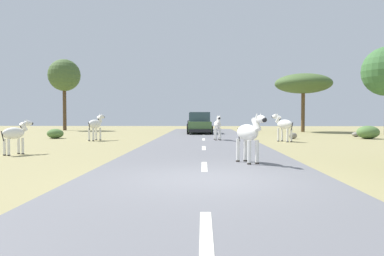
{
  "coord_description": "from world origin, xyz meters",
  "views": [
    {
      "loc": [
        -0.16,
        -8.51,
        1.5
      ],
      "look_at": [
        -0.62,
        6.93,
        0.99
      ],
      "focal_mm": 34.62,
      "sensor_mm": 36.0,
      "label": 1
    }
  ],
  "objects_px": {
    "zebra_3": "(15,134)",
    "bush_0": "(55,134)",
    "tree_4": "(64,76)",
    "zebra_0": "(249,133)",
    "rock_1": "(293,136)",
    "rock_0": "(356,134)",
    "zebra_4": "(218,125)",
    "bush_1": "(368,132)",
    "zebra_1": "(96,124)",
    "car_1": "(198,122)",
    "tree_3": "(303,84)",
    "zebra_2": "(284,125)",
    "car_0": "(200,124)"
  },
  "relations": [
    {
      "from": "zebra_4",
      "to": "tree_4",
      "type": "xyz_separation_m",
      "value": [
        -15.07,
        15.44,
        4.65
      ]
    },
    {
      "from": "zebra_3",
      "to": "bush_0",
      "type": "relative_size",
      "value": 1.28
    },
    {
      "from": "car_0",
      "to": "car_1",
      "type": "xyz_separation_m",
      "value": [
        -0.23,
        7.08,
        0.0
      ]
    },
    {
      "from": "zebra_2",
      "to": "zebra_4",
      "type": "height_order",
      "value": "zebra_2"
    },
    {
      "from": "rock_0",
      "to": "zebra_0",
      "type": "bearing_deg",
      "value": -121.77
    },
    {
      "from": "zebra_3",
      "to": "bush_0",
      "type": "xyz_separation_m",
      "value": [
        -2.55,
        10.13,
        -0.49
      ]
    },
    {
      "from": "zebra_0",
      "to": "car_1",
      "type": "bearing_deg",
      "value": -109.5
    },
    {
      "from": "zebra_4",
      "to": "tree_3",
      "type": "distance_m",
      "value": 15.4
    },
    {
      "from": "car_1",
      "to": "bush_1",
      "type": "xyz_separation_m",
      "value": [
        11.23,
        -13.02,
        -0.42
      ]
    },
    {
      "from": "car_1",
      "to": "bush_0",
      "type": "xyz_separation_m",
      "value": [
        -9.25,
        -13.24,
        -0.53
      ]
    },
    {
      "from": "zebra_2",
      "to": "rock_0",
      "type": "distance_m",
      "value": 8.16
    },
    {
      "from": "zebra_1",
      "to": "car_1",
      "type": "height_order",
      "value": "car_1"
    },
    {
      "from": "zebra_0",
      "to": "car_0",
      "type": "xyz_separation_m",
      "value": [
        -1.67,
        18.94,
        -0.12
      ]
    },
    {
      "from": "zebra_1",
      "to": "zebra_4",
      "type": "xyz_separation_m",
      "value": [
        7.33,
        0.06,
        -0.04
      ]
    },
    {
      "from": "zebra_0",
      "to": "zebra_4",
      "type": "height_order",
      "value": "zebra_0"
    },
    {
      "from": "zebra_0",
      "to": "zebra_4",
      "type": "distance_m",
      "value": 10.79
    },
    {
      "from": "rock_0",
      "to": "bush_0",
      "type": "bearing_deg",
      "value": -172.94
    },
    {
      "from": "tree_3",
      "to": "bush_0",
      "type": "bearing_deg",
      "value": -151.25
    },
    {
      "from": "zebra_0",
      "to": "car_0",
      "type": "height_order",
      "value": "car_0"
    },
    {
      "from": "tree_3",
      "to": "bush_1",
      "type": "xyz_separation_m",
      "value": [
        1.47,
        -10.21,
        -4.02
      ]
    },
    {
      "from": "bush_0",
      "to": "rock_1",
      "type": "bearing_deg",
      "value": -0.06
    },
    {
      "from": "zebra_1",
      "to": "tree_3",
      "type": "xyz_separation_m",
      "value": [
        15.71,
        12.5,
        3.47
      ]
    },
    {
      "from": "zebra_1",
      "to": "tree_3",
      "type": "bearing_deg",
      "value": 55.03
    },
    {
      "from": "bush_0",
      "to": "rock_1",
      "type": "xyz_separation_m",
      "value": [
        15.58,
        -0.02,
        -0.11
      ]
    },
    {
      "from": "zebra_1",
      "to": "zebra_3",
      "type": "xyz_separation_m",
      "value": [
        -0.75,
        -8.06,
        -0.17
      ]
    },
    {
      "from": "rock_0",
      "to": "zebra_3",
      "type": "bearing_deg",
      "value": -144.99
    },
    {
      "from": "bush_0",
      "to": "car_0",
      "type": "bearing_deg",
      "value": 33.0
    },
    {
      "from": "zebra_4",
      "to": "bush_1",
      "type": "distance_m",
      "value": 10.11
    },
    {
      "from": "bush_0",
      "to": "zebra_2",
      "type": "bearing_deg",
      "value": -10.37
    },
    {
      "from": "tree_4",
      "to": "zebra_0",
      "type": "bearing_deg",
      "value": -59.27
    },
    {
      "from": "zebra_2",
      "to": "tree_4",
      "type": "distance_m",
      "value": 25.19
    },
    {
      "from": "car_1",
      "to": "bush_0",
      "type": "height_order",
      "value": "car_1"
    },
    {
      "from": "bush_0",
      "to": "zebra_0",
      "type": "bearing_deg",
      "value": -48.9
    },
    {
      "from": "tree_3",
      "to": "bush_1",
      "type": "bearing_deg",
      "value": -81.82
    },
    {
      "from": "zebra_0",
      "to": "zebra_3",
      "type": "bearing_deg",
      "value": -40.85
    },
    {
      "from": "car_1",
      "to": "bush_0",
      "type": "distance_m",
      "value": 16.15
    },
    {
      "from": "zebra_2",
      "to": "rock_0",
      "type": "bearing_deg",
      "value": 8.57
    },
    {
      "from": "zebra_4",
      "to": "rock_1",
      "type": "bearing_deg",
      "value": -162.11
    },
    {
      "from": "zebra_2",
      "to": "bush_0",
      "type": "xyz_separation_m",
      "value": [
        -14.4,
        2.64,
        -0.66
      ]
    },
    {
      "from": "zebra_1",
      "to": "tree_4",
      "type": "relative_size",
      "value": 0.23
    },
    {
      "from": "zebra_2",
      "to": "bush_0",
      "type": "relative_size",
      "value": 1.55
    },
    {
      "from": "zebra_4",
      "to": "rock_0",
      "type": "relative_size",
      "value": 2.88
    },
    {
      "from": "zebra_3",
      "to": "tree_3",
      "type": "bearing_deg",
      "value": 75.68
    },
    {
      "from": "tree_4",
      "to": "car_0",
      "type": "bearing_deg",
      "value": -27.62
    },
    {
      "from": "zebra_4",
      "to": "bush_0",
      "type": "relative_size",
      "value": 1.49
    },
    {
      "from": "zebra_1",
      "to": "bush_1",
      "type": "height_order",
      "value": "zebra_1"
    },
    {
      "from": "zebra_1",
      "to": "rock_1",
      "type": "height_order",
      "value": "zebra_1"
    },
    {
      "from": "zebra_2",
      "to": "tree_3",
      "type": "distance_m",
      "value": 14.28
    },
    {
      "from": "zebra_4",
      "to": "rock_0",
      "type": "distance_m",
      "value": 11.04
    },
    {
      "from": "tree_4",
      "to": "bush_1",
      "type": "distance_m",
      "value": 28.67
    }
  ]
}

